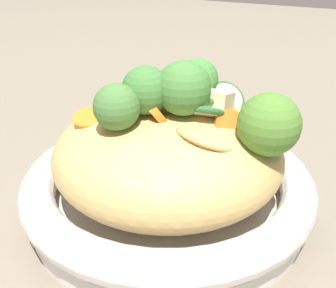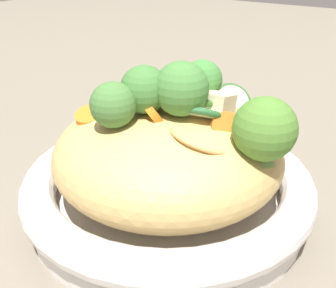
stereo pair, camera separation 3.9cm
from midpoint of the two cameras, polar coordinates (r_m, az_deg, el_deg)
The scene contains 7 objects.
ground_plane at distance 0.43m, azimuth -2.64°, elevation -9.05°, with size 3.00×3.00×0.00m, color slate.
serving_bowl at distance 0.41m, azimuth -2.71°, elevation -6.13°, with size 0.28×0.28×0.05m.
noodle_heap at distance 0.39m, azimuth -2.82°, elevation -1.26°, with size 0.22×0.22×0.11m.
broccoli_florets at distance 0.35m, azimuth 0.81°, elevation 5.70°, with size 0.17×0.14×0.08m.
carrot_coins at distance 0.37m, azimuth -3.87°, elevation 4.62°, with size 0.15×0.11×0.03m.
zucchini_slices at distance 0.39m, azimuth 1.11°, elevation 5.34°, with size 0.09×0.12×0.05m.
chicken_chunks at distance 0.40m, azimuth -0.92°, elevation 6.70°, with size 0.09×0.05×0.03m.
Camera 1 is at (-0.17, 0.31, 0.25)m, focal length 44.67 mm.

